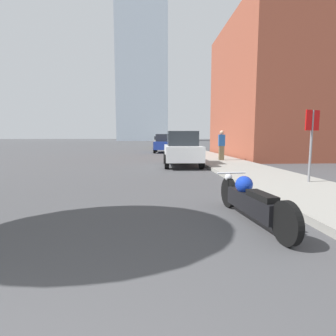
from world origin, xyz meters
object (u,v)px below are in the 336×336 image
(parked_car_yellow, at_px, (162,142))
(parked_car_silver, at_px, (158,141))
(parked_car_white, at_px, (182,149))
(stop_sign, at_px, (312,133))
(parked_car_blue, at_px, (165,143))
(pedestrian, at_px, (222,145))
(motorcycle, at_px, (250,200))

(parked_car_yellow, relative_size, parked_car_silver, 0.94)
(parked_car_yellow, distance_m, parked_car_silver, 11.99)
(parked_car_white, height_order, stop_sign, stop_sign)
(parked_car_blue, relative_size, stop_sign, 1.91)
(parked_car_blue, bearing_deg, pedestrian, -69.48)
(motorcycle, relative_size, parked_car_silver, 0.63)
(parked_car_yellow, height_order, pedestrian, pedestrian)
(parked_car_white, bearing_deg, pedestrian, 35.10)
(motorcycle, relative_size, pedestrian, 1.54)
(parked_car_yellow, bearing_deg, stop_sign, -83.70)
(parked_car_silver, bearing_deg, parked_car_yellow, -86.98)
(parked_car_silver, bearing_deg, parked_car_blue, -87.92)
(motorcycle, bearing_deg, parked_car_silver, 84.60)
(parked_car_yellow, xyz_separation_m, parked_car_silver, (-0.14, 11.99, -0.01))
(parked_car_yellow, xyz_separation_m, stop_sign, (3.17, -29.64, 0.80))
(motorcycle, distance_m, parked_car_yellow, 32.75)
(parked_car_blue, xyz_separation_m, parked_car_yellow, (0.25, 11.75, -0.07))
(parked_car_silver, relative_size, stop_sign, 1.96)
(parked_car_white, bearing_deg, stop_sign, -59.96)
(parked_car_white, relative_size, parked_car_silver, 0.98)
(parked_car_blue, relative_size, parked_car_yellow, 1.03)
(motorcycle, distance_m, parked_car_white, 9.06)
(parked_car_white, xyz_separation_m, parked_car_blue, (-0.25, 11.95, -0.01))
(parked_car_white, xyz_separation_m, parked_car_yellow, (0.01, 23.70, -0.07))
(parked_car_white, distance_m, parked_car_silver, 35.69)
(parked_car_silver, bearing_deg, parked_car_white, -87.44)
(stop_sign, bearing_deg, parked_car_silver, 94.56)
(parked_car_blue, distance_m, pedestrian, 10.66)
(motorcycle, distance_m, stop_sign, 4.52)
(parked_car_yellow, bearing_deg, parked_car_white, -89.83)
(stop_sign, bearing_deg, pedestrian, 94.78)
(parked_car_blue, xyz_separation_m, stop_sign, (3.43, -17.89, 0.73))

